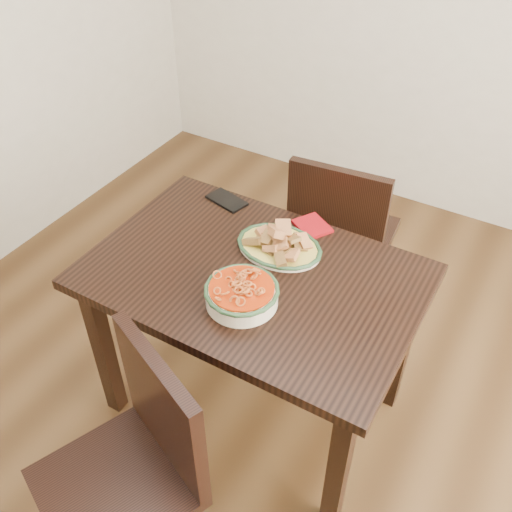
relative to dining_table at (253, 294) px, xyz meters
The scene contains 8 objects.
floor 0.65m from the dining_table, 41.81° to the left, with size 3.50×3.50×0.00m, color #3E2813.
dining_table is the anchor object (origin of this frame).
chair_far 0.68m from the dining_table, 84.73° to the left, with size 0.46×0.46×0.89m.
chair_near 0.67m from the dining_table, 91.46° to the right, with size 0.55×0.55×0.89m.
fish_plate 0.22m from the dining_table, 83.66° to the left, with size 0.31×0.24×0.11m.
noodle_bowl 0.21m from the dining_table, 73.66° to the right, with size 0.25×0.25×0.08m.
smartphone 0.45m from the dining_table, 134.51° to the left, with size 0.16×0.09×0.01m, color black.
napkin 0.36m from the dining_table, 79.12° to the left, with size 0.13×0.11×0.01m, color maroon.
Camera 1 is at (0.68, -1.31, 2.07)m, focal length 40.00 mm.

